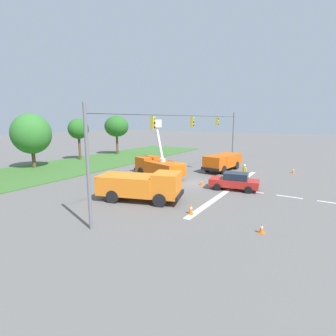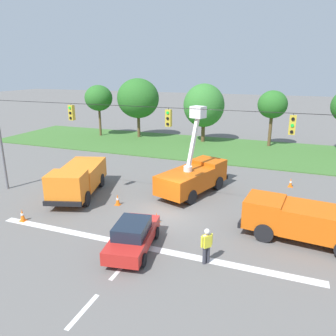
{
  "view_description": "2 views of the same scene",
  "coord_description": "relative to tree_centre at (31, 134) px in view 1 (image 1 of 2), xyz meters",
  "views": [
    {
      "loc": [
        -22.92,
        -11.3,
        6.3
      ],
      "look_at": [
        -2.19,
        1.36,
        1.75
      ],
      "focal_mm": 28.0,
      "sensor_mm": 36.0,
      "label": 1
    },
    {
      "loc": [
        6.6,
        -17.41,
        8.75
      ],
      "look_at": [
        -0.56,
        1.44,
        2.57
      ],
      "focal_mm": 35.0,
      "sensor_mm": 36.0,
      "label": 2
    }
  ],
  "objects": [
    {
      "name": "traffic_cone_mid_right",
      "position": [
        -0.28,
        -20.74,
        -4.08
      ],
      "size": [
        0.36,
        0.36,
        0.75
      ],
      "color": "orange",
      "rests_on": "ground"
    },
    {
      "name": "utility_truck_support_near",
      "position": [
        -3.74,
        -20.19,
        -3.19
      ],
      "size": [
        4.26,
        6.94,
        2.32
      ],
      "color": "orange",
      "rests_on": "ground"
    },
    {
      "name": "road_worker",
      "position": [
        6.92,
        -25.28,
        -3.45
      ],
      "size": [
        0.45,
        0.53,
        1.77
      ],
      "color": "#383842",
      "rests_on": "ground"
    },
    {
      "name": "ground_plane",
      "position": [
        3.4,
        -20.98,
        -4.45
      ],
      "size": [
        200.0,
        200.0,
        0.0
      ],
      "primitive_type": "plane",
      "color": "#605E5B"
    },
    {
      "name": "utility_truck_bucket_lift",
      "position": [
        3.78,
        -16.84,
        -3.13
      ],
      "size": [
        4.14,
        6.62,
        6.24
      ],
      "color": "#D6560F",
      "rests_on": "ground"
    },
    {
      "name": "utility_truck_support_far",
      "position": [
        11.29,
        -21.42,
        -3.26
      ],
      "size": [
        6.82,
        2.95,
        2.03
      ],
      "color": "#D6560F",
      "rests_on": "ground"
    },
    {
      "name": "sedan_red",
      "position": [
        3.23,
        -25.44,
        -3.66
      ],
      "size": [
        2.46,
        4.54,
        1.56
      ],
      "color": "red",
      "rests_on": "ground"
    },
    {
      "name": "lane_markings",
      "position": [
        3.4,
        -26.5,
        -4.45
      ],
      "size": [
        17.6,
        15.25,
        0.01
      ],
      "color": "silver",
      "rests_on": "ground"
    },
    {
      "name": "traffic_cone_mid_left",
      "position": [
        14.06,
        -29.13,
        -4.09
      ],
      "size": [
        0.36,
        0.36,
        0.74
      ],
      "color": "orange",
      "rests_on": "ground"
    },
    {
      "name": "traffic_cone_near_bucket",
      "position": [
        3.16,
        -22.25,
        -4.14
      ],
      "size": [
        0.36,
        0.36,
        0.64
      ],
      "color": "orange",
      "rests_on": "ground"
    },
    {
      "name": "signal_gantry",
      "position": [
        3.41,
        -20.99,
        -0.02
      ],
      "size": [
        26.2,
        0.33,
        7.2
      ],
      "color": "slate",
      "rests_on": "ground"
    },
    {
      "name": "traffic_cone_foreground_right",
      "position": [
        10.41,
        -12.99,
        -4.11
      ],
      "size": [
        0.36,
        0.36,
        0.7
      ],
      "color": "orange",
      "rests_on": "ground"
    },
    {
      "name": "grass_verge",
      "position": [
        3.4,
        -2.98,
        -4.4
      ],
      "size": [
        56.0,
        12.0,
        0.1
      ],
      "primitive_type": "cube",
      "color": "#3D6B2D",
      "rests_on": "ground"
    },
    {
      "name": "tree_centre",
      "position": [
        0.0,
        0.0,
        0.0
      ],
      "size": [
        4.87,
        4.82,
        7.01
      ],
      "color": "brown",
      "rests_on": "ground"
    },
    {
      "name": "tree_east",
      "position": [
        7.79,
        0.42,
        0.34
      ],
      "size": [
        3.27,
        2.86,
        6.38
      ],
      "color": "brown",
      "rests_on": "ground"
    },
    {
      "name": "traffic_cone_foreground_left",
      "position": [
        -4.4,
        -24.86,
        -4.08
      ],
      "size": [
        0.36,
        0.36,
        0.76
      ],
      "color": "orange",
      "rests_on": "ground"
    },
    {
      "name": "tree_far_east",
      "position": [
        15.58,
        -0.21,
        0.55
      ],
      "size": [
        4.04,
        4.29,
        6.85
      ],
      "color": "brown",
      "rests_on": "ground"
    },
    {
      "name": "traffic_cone_lane_edge_a",
      "position": [
        -5.05,
        -29.58,
        -4.15
      ],
      "size": [
        0.36,
        0.36,
        0.63
      ],
      "color": "orange",
      "rests_on": "ground"
    }
  ]
}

